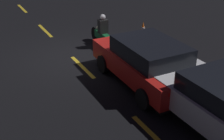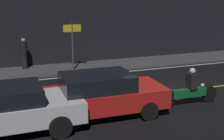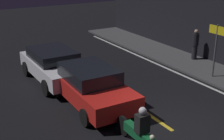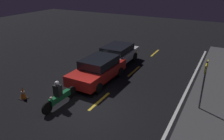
{
  "view_description": "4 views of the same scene",
  "coord_description": "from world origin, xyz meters",
  "px_view_note": "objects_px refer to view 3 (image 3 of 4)",
  "views": [
    {
      "loc": [
        -10.37,
        3.77,
        4.8
      ],
      "look_at": [
        -3.54,
        0.15,
        1.01
      ],
      "focal_mm": 50.0,
      "sensor_mm": 36.0,
      "label": 1
    },
    {
      "loc": [
        -6.08,
        -10.69,
        4.1
      ],
      "look_at": [
        -2.24,
        -0.17,
        1.22
      ],
      "focal_mm": 50.0,
      "sensor_mm": 36.0,
      "label": 2
    },
    {
      "loc": [
        6.5,
        -6.12,
        5.24
      ],
      "look_at": [
        -2.89,
        -0.55,
        1.28
      ],
      "focal_mm": 50.0,
      "sensor_mm": 36.0,
      "label": 3
    },
    {
      "loc": [
        7.26,
        5.24,
        5.86
      ],
      "look_at": [
        -3.22,
        -0.47,
        0.84
      ],
      "focal_mm": 35.0,
      "sensor_mm": 36.0,
      "label": 4
    }
  ],
  "objects_px": {
    "motorcycle": "(140,132)",
    "pedestrian": "(195,44)",
    "shop_sign": "(216,40)",
    "sedan_white": "(54,64)",
    "taxi_red": "(91,85)"
  },
  "relations": [
    {
      "from": "motorcycle",
      "to": "shop_sign",
      "type": "height_order",
      "value": "shop_sign"
    },
    {
      "from": "pedestrian",
      "to": "taxi_red",
      "type": "bearing_deg",
      "value": -75.23
    },
    {
      "from": "motorcycle",
      "to": "pedestrian",
      "type": "relative_size",
      "value": 1.49
    },
    {
      "from": "sedan_white",
      "to": "shop_sign",
      "type": "height_order",
      "value": "shop_sign"
    },
    {
      "from": "sedan_white",
      "to": "pedestrian",
      "type": "xyz_separation_m",
      "value": [
        1.12,
        7.42,
        0.15
      ]
    },
    {
      "from": "motorcycle",
      "to": "pedestrian",
      "type": "height_order",
      "value": "pedestrian"
    },
    {
      "from": "sedan_white",
      "to": "motorcycle",
      "type": "bearing_deg",
      "value": 0.67
    },
    {
      "from": "sedan_white",
      "to": "pedestrian",
      "type": "height_order",
      "value": "pedestrian"
    },
    {
      "from": "shop_sign",
      "to": "pedestrian",
      "type": "bearing_deg",
      "value": 153.96
    },
    {
      "from": "taxi_red",
      "to": "motorcycle",
      "type": "relative_size",
      "value": 1.74
    },
    {
      "from": "pedestrian",
      "to": "shop_sign",
      "type": "xyz_separation_m",
      "value": [
        2.32,
        -1.13,
        0.87
      ]
    },
    {
      "from": "taxi_red",
      "to": "motorcycle",
      "type": "bearing_deg",
      "value": -1.9
    },
    {
      "from": "sedan_white",
      "to": "shop_sign",
      "type": "bearing_deg",
      "value": 60.58
    },
    {
      "from": "pedestrian",
      "to": "motorcycle",
      "type": "bearing_deg",
      "value": -54.43
    },
    {
      "from": "pedestrian",
      "to": "sedan_white",
      "type": "bearing_deg",
      "value": -98.6
    }
  ]
}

